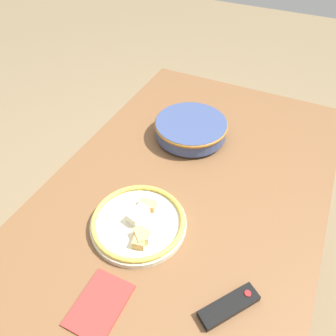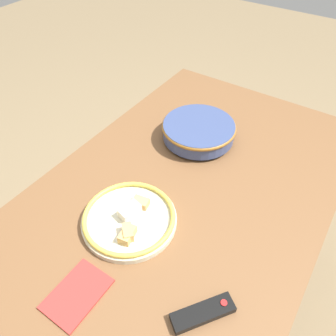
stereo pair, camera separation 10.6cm
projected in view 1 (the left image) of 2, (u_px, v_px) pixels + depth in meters
name	position (u px, v px, depth m)	size (l,w,h in m)	color
ground_plane	(177.00, 297.00, 1.52)	(8.00, 8.00, 0.00)	#7F6B4C
dining_table	(181.00, 212.00, 1.08)	(1.43, 0.84, 0.72)	brown
noodle_bowl	(191.00, 128.00, 1.20)	(0.27, 0.27, 0.07)	#384775
food_plate	(139.00, 222.00, 0.93)	(0.27, 0.27, 0.05)	beige
tv_remote	(229.00, 306.00, 0.76)	(0.15, 0.12, 0.02)	black
folded_napkin	(100.00, 305.00, 0.77)	(0.15, 0.11, 0.01)	#B2332D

